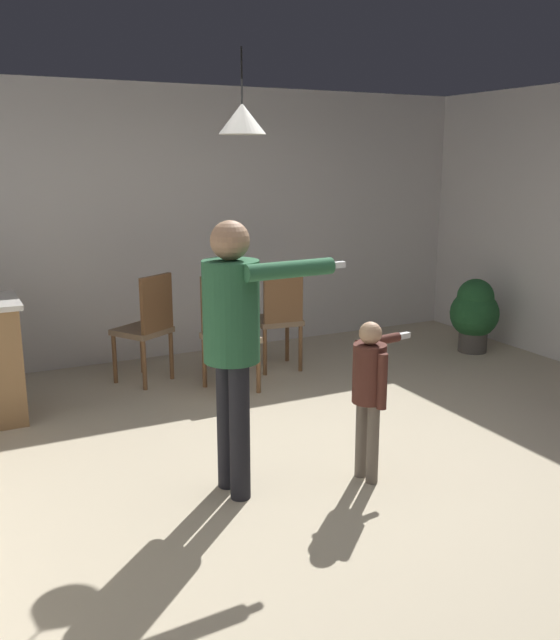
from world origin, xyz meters
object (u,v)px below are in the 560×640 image
(dining_chair_near_wall, at_px, (148,324))
(potted_plant_corner, at_px, (474,312))
(dining_chair_centre_back, at_px, (279,315))
(person_adult, at_px, (234,329))
(dining_chair_by_counter, at_px, (227,328))
(person_child, at_px, (370,383))

(dining_chair_near_wall, bearing_deg, potted_plant_corner, -40.60)
(dining_chair_centre_back, distance_m, potted_plant_corner, 2.15)
(person_adult, relative_size, potted_plant_corner, 2.13)
(dining_chair_by_counter, relative_size, potted_plant_corner, 1.28)
(person_adult, height_order, person_child, person_adult)
(person_adult, xyz_separation_m, dining_chair_near_wall, (0.10, 2.28, -0.48))
(person_adult, bearing_deg, dining_chair_near_wall, 173.49)
(dining_chair_by_counter, height_order, potted_plant_corner, dining_chair_by_counter)
(dining_chair_by_counter, xyz_separation_m, potted_plant_corner, (2.76, -0.07, -0.12))
(person_adult, relative_size, dining_chair_centre_back, 1.66)
(dining_chair_by_counter, height_order, dining_chair_centre_back, same)
(person_child, xyz_separation_m, dining_chair_near_wall, (-0.71, 2.49, -0.10))
(dining_chair_centre_back, bearing_deg, person_adult, -116.17)
(dining_chair_near_wall, xyz_separation_m, dining_chair_centre_back, (1.22, -0.19, 0.00))
(person_child, height_order, dining_chair_centre_back, person_child)
(person_adult, xyz_separation_m, dining_chair_centre_back, (1.33, 2.08, -0.48))
(dining_chair_by_counter, bearing_deg, dining_chair_centre_back, -158.84)
(potted_plant_corner, bearing_deg, dining_chair_near_wall, 171.12)
(dining_chair_by_counter, height_order, dining_chair_near_wall, same)
(dining_chair_near_wall, relative_size, potted_plant_corner, 1.28)
(dining_chair_centre_back, bearing_deg, dining_chair_by_counter, -151.39)
(dining_chair_near_wall, bearing_deg, person_child, -105.84)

